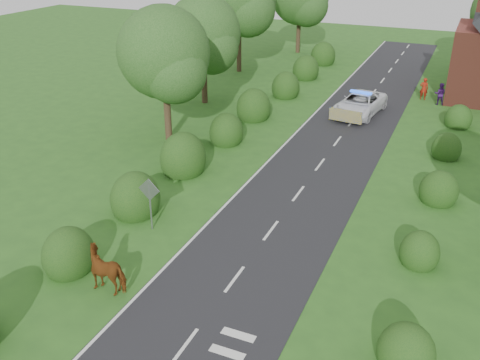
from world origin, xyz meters
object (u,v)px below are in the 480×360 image
at_px(police_van, 360,104).
at_px(pedestrian_red, 424,89).
at_px(cow, 109,271).
at_px(road_sign, 150,197).
at_px(pedestrian_purple, 440,94).

xyz_separation_m(police_van, pedestrian_red, (3.81, 5.65, 0.08)).
bearing_deg(cow, road_sign, -172.52).
bearing_deg(pedestrian_purple, police_van, 38.27).
distance_m(cow, pedestrian_purple, 30.45).
distance_m(cow, police_van, 24.59).
bearing_deg(pedestrian_purple, road_sign, 62.74).
height_order(pedestrian_red, pedestrian_purple, pedestrian_red).
relative_size(cow, pedestrian_purple, 1.20).
height_order(road_sign, cow, road_sign).
bearing_deg(cow, pedestrian_red, 161.10).
distance_m(road_sign, pedestrian_purple, 26.71).
bearing_deg(pedestrian_red, cow, 72.72).
height_order(cow, police_van, police_van).
bearing_deg(police_van, road_sign, -96.86).
xyz_separation_m(cow, police_van, (4.22, 24.22, 0.07)).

